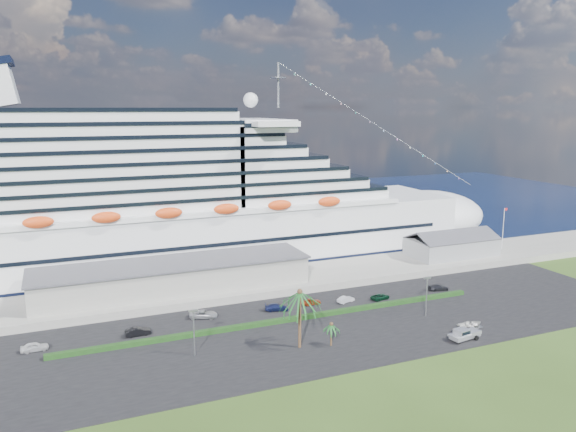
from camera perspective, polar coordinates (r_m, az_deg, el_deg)
name	(u,v)px	position (r m, az deg, el deg)	size (l,w,h in m)	color
ground	(360,347)	(103.48, 7.32, -13.11)	(420.00, 420.00, 0.00)	#2E4818
asphalt_lot	(332,325)	(112.31, 4.47, -11.02)	(140.00, 38.00, 0.12)	black
wharf	(277,280)	(136.92, -1.10, -6.52)	(240.00, 20.00, 1.80)	gray
water	(192,218)	(220.85, -9.75, -0.15)	(420.00, 160.00, 0.02)	black
cruise_ship	(167,206)	(149.98, -12.22, 0.99)	(191.00, 38.00, 54.00)	silver
terminal_building	(174,275)	(129.03, -11.54, -5.94)	(61.00, 15.00, 6.30)	gray
port_shed	(452,246)	(161.77, 16.30, -2.93)	(24.00, 12.31, 7.37)	gray
flagpole	(503,227)	(172.70, 21.04, -1.04)	(1.08, 0.16, 12.00)	silver
hedge	(284,320)	(113.21, -0.37, -10.52)	(88.00, 1.10, 0.90)	black
lamp_post_left	(194,327)	(98.73, -9.55, -11.02)	(1.60, 0.35, 8.27)	gray
lamp_post_right	(427,291)	(118.21, 13.92, -7.45)	(1.60, 0.35, 8.27)	gray
palm_tall	(300,299)	(99.12, 1.21, -8.39)	(8.82, 8.82, 11.13)	#47301E
palm_short	(331,327)	(102.05, 4.42, -11.16)	(3.53, 3.53, 4.56)	#47301E
parked_car_0	(34,347)	(110.06, -24.36, -12.02)	(1.84, 4.58, 1.56)	silver
parked_car_1	(138,332)	(110.58, -15.01, -11.27)	(1.65, 4.72, 1.55)	black
parked_car_2	(203,314)	(116.55, -8.58, -9.83)	(2.59, 5.61, 1.56)	#96989E
parked_car_3	(277,307)	(119.22, -1.16, -9.25)	(2.03, 4.98, 1.45)	#121940
parked_car_4	(311,302)	(122.63, 2.39, -8.68)	(1.68, 4.17, 1.42)	maroon
parked_car_5	(346,299)	(124.59, 5.89, -8.42)	(1.44, 4.14, 1.36)	silver
parked_car_6	(380,297)	(127.42, 9.37, -8.09)	(2.12, 4.59, 1.28)	#0C311E
parked_car_7	(438,288)	(136.25, 15.03, -7.03)	(1.94, 4.76, 1.38)	#222227
pickup_truck	(465,334)	(109.86, 17.49, -11.34)	(6.38, 3.09, 2.16)	black
boat_trailer	(471,325)	(114.45, 18.08, -10.47)	(6.12, 4.17, 1.73)	gray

